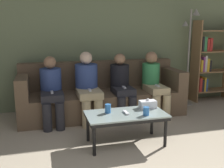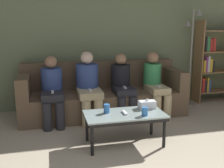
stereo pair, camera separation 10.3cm
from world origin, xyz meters
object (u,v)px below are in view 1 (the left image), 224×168
object	(u,v)px
game_remote	(126,112)
bookshelf	(208,62)
couch	(102,95)
seated_person_right_end	(154,82)
seated_person_mid_right	(122,84)
seated_person_left_end	(51,89)
cup_near_right	(108,109)
cup_near_left	(146,111)
standing_lamp	(190,47)
coffee_table	(126,117)
tissue_box	(148,104)
seated_person_mid_left	(88,84)

from	to	relation	value
game_remote	bookshelf	xyz separation A→B (m)	(2.21, 1.52, 0.36)
couch	seated_person_right_end	bearing A→B (deg)	-15.94
couch	seated_person_mid_right	bearing A→B (deg)	-38.36
seated_person_left_end	seated_person_right_end	xyz separation A→B (m)	(1.68, -0.01, 0.01)
couch	cup_near_right	bearing A→B (deg)	-99.33
seated_person_mid_right	bookshelf	bearing A→B (deg)	14.02
cup_near_left	seated_person_right_end	world-z (taller)	seated_person_right_end
standing_lamp	seated_person_right_end	distance (m)	1.08
seated_person_right_end	seated_person_left_end	bearing A→B (deg)	179.82
bookshelf	coffee_table	bearing A→B (deg)	-145.50
game_remote	seated_person_left_end	size ratio (longest dim) A/B	0.15
tissue_box	bookshelf	world-z (taller)	bookshelf
bookshelf	seated_person_mid_left	distance (m)	2.56
cup_near_right	tissue_box	xyz separation A→B (m)	(0.56, 0.06, -0.00)
seated_person_left_end	seated_person_mid_right	size ratio (longest dim) A/B	0.99
seated_person_mid_right	coffee_table	bearing A→B (deg)	-104.19
seated_person_left_end	seated_person_mid_right	xyz separation A→B (m)	(1.12, 0.01, 0.00)
coffee_table	bookshelf	xyz separation A→B (m)	(2.21, 1.52, 0.41)
seated_person_left_end	game_remote	bearing A→B (deg)	-49.92
cup_near_left	game_remote	world-z (taller)	cup_near_left
coffee_table	seated_person_mid_right	distance (m)	1.08
tissue_box	bookshelf	size ratio (longest dim) A/B	0.14
game_remote	seated_person_mid_left	xyz separation A→B (m)	(-0.30, 1.03, 0.16)
tissue_box	seated_person_mid_right	size ratio (longest dim) A/B	0.21
bookshelf	seated_person_right_end	bearing A→B (deg)	-160.03
couch	seated_person_left_end	distance (m)	0.90
coffee_table	seated_person_right_end	distance (m)	1.32
cup_near_right	seated_person_mid_right	distance (m)	1.07
couch	standing_lamp	distance (m)	1.88
cup_near_left	seated_person_left_end	world-z (taller)	seated_person_left_end
bookshelf	seated_person_left_end	xyz separation A→B (m)	(-3.07, -0.50, -0.23)
bookshelf	seated_person_mid_left	size ratio (longest dim) A/B	1.46
cup_near_right	seated_person_left_end	bearing A→B (deg)	124.42
cup_near_left	seated_person_left_end	xyz separation A→B (m)	(-1.07, 1.15, 0.08)
game_remote	seated_person_mid_left	world-z (taller)	seated_person_mid_left
coffee_table	cup_near_right	distance (m)	0.25
seated_person_left_end	seated_person_right_end	bearing A→B (deg)	-0.18
game_remote	seated_person_mid_left	size ratio (longest dim) A/B	0.14
bookshelf	seated_person_mid_right	bearing A→B (deg)	-165.98
seated_person_left_end	seated_person_mid_left	bearing A→B (deg)	1.41
cup_near_left	seated_person_mid_right	distance (m)	1.17
coffee_table	seated_person_left_end	bearing A→B (deg)	130.08
tissue_box	seated_person_right_end	distance (m)	1.00
tissue_box	seated_person_left_end	xyz separation A→B (m)	(-1.21, 0.88, 0.08)
bookshelf	cup_near_left	bearing A→B (deg)	-140.38
coffee_table	cup_near_left	size ratio (longest dim) A/B	9.59
cup_near_right	cup_near_left	bearing A→B (deg)	-26.30
tissue_box	game_remote	bearing A→B (deg)	-158.52
bookshelf	seated_person_right_end	size ratio (longest dim) A/B	1.50
cup_near_left	cup_near_right	distance (m)	0.48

